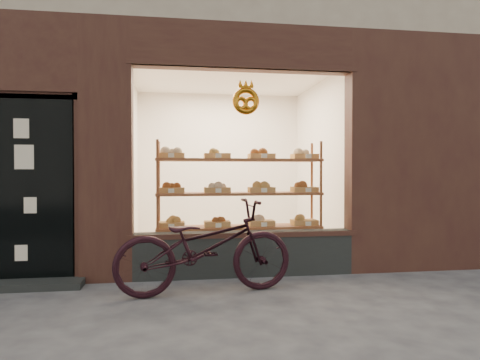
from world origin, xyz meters
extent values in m
plane|color=#3B3C3F|center=(0.00, 0.00, 0.00)|extent=(90.00, 90.00, 0.00)
cube|color=#252927|center=(0.45, 2.12, 0.28)|extent=(2.70, 0.25, 0.55)
cube|color=black|center=(-2.00, 2.06, 1.10)|extent=(0.90, 0.04, 2.15)
cube|color=#252927|center=(-2.00, 1.90, 0.04)|extent=(1.15, 0.35, 0.08)
torus|color=orange|center=(0.45, 2.02, 2.15)|extent=(0.33, 0.07, 0.33)
cube|color=brown|center=(0.45, 2.55, 0.05)|extent=(2.20, 0.45, 0.04)
cube|color=brown|center=(0.45, 2.55, 0.55)|extent=(2.20, 0.45, 0.03)
cube|color=brown|center=(0.45, 2.55, 1.00)|extent=(2.20, 0.45, 0.04)
cube|color=brown|center=(0.45, 2.55, 1.45)|extent=(2.20, 0.45, 0.04)
cylinder|color=brown|center=(-0.62, 2.35, 0.85)|extent=(0.04, 0.04, 1.70)
cylinder|color=brown|center=(1.52, 2.35, 0.85)|extent=(0.04, 0.04, 1.70)
cylinder|color=brown|center=(-0.62, 2.75, 0.85)|extent=(0.04, 0.04, 1.70)
cylinder|color=brown|center=(1.52, 2.75, 0.85)|extent=(0.04, 0.04, 1.70)
cube|color=#A67B52|center=(-0.45, 2.55, 0.60)|extent=(0.34, 0.24, 0.07)
sphere|color=olive|center=(-0.45, 2.55, 0.69)|extent=(0.11, 0.11, 0.11)
cube|color=white|center=(-0.45, 2.36, 0.60)|extent=(0.07, 0.01, 0.05)
cube|color=#A67B52|center=(0.15, 2.55, 0.60)|extent=(0.34, 0.24, 0.07)
sphere|color=brown|center=(0.15, 2.55, 0.69)|extent=(0.11, 0.11, 0.11)
cube|color=white|center=(0.15, 2.36, 0.60)|extent=(0.08, 0.01, 0.05)
cube|color=#A67B52|center=(0.75, 2.55, 0.60)|extent=(0.34, 0.24, 0.07)
sphere|color=tan|center=(0.75, 2.55, 0.69)|extent=(0.11, 0.11, 0.11)
cube|color=white|center=(0.75, 2.36, 0.60)|extent=(0.07, 0.01, 0.05)
cube|color=#A67B52|center=(1.35, 2.55, 0.60)|extent=(0.34, 0.24, 0.07)
sphere|color=olive|center=(1.35, 2.55, 0.69)|extent=(0.11, 0.11, 0.11)
cube|color=white|center=(1.35, 2.36, 0.60)|extent=(0.08, 0.01, 0.05)
cube|color=#A67B52|center=(-0.45, 2.55, 1.05)|extent=(0.34, 0.24, 0.07)
sphere|color=brown|center=(-0.45, 2.55, 1.14)|extent=(0.11, 0.11, 0.11)
cube|color=white|center=(-0.45, 2.36, 1.05)|extent=(0.07, 0.01, 0.06)
cube|color=#A67B52|center=(0.15, 2.55, 1.05)|extent=(0.34, 0.24, 0.07)
sphere|color=tan|center=(0.15, 2.55, 1.14)|extent=(0.11, 0.11, 0.11)
cube|color=white|center=(0.15, 2.36, 1.05)|extent=(0.08, 0.01, 0.06)
cube|color=#A67B52|center=(0.75, 2.55, 1.05)|extent=(0.34, 0.24, 0.07)
sphere|color=olive|center=(0.75, 2.55, 1.14)|extent=(0.11, 0.11, 0.11)
cube|color=white|center=(0.75, 2.36, 1.05)|extent=(0.07, 0.01, 0.06)
cube|color=#A67B52|center=(1.35, 2.55, 1.05)|extent=(0.34, 0.24, 0.07)
sphere|color=brown|center=(1.35, 2.55, 1.14)|extent=(0.11, 0.11, 0.11)
cube|color=white|center=(1.35, 2.36, 1.05)|extent=(0.08, 0.01, 0.06)
cube|color=#A67B52|center=(-0.45, 2.55, 1.50)|extent=(0.34, 0.24, 0.07)
sphere|color=tan|center=(-0.45, 2.55, 1.59)|extent=(0.11, 0.11, 0.11)
cube|color=white|center=(-0.45, 2.36, 1.50)|extent=(0.07, 0.01, 0.06)
cube|color=#A67B52|center=(0.15, 2.55, 1.50)|extent=(0.34, 0.24, 0.07)
sphere|color=olive|center=(0.15, 2.55, 1.59)|extent=(0.11, 0.11, 0.11)
cube|color=white|center=(0.15, 2.36, 1.50)|extent=(0.08, 0.01, 0.06)
cube|color=#A67B52|center=(0.75, 2.55, 1.50)|extent=(0.34, 0.24, 0.07)
sphere|color=brown|center=(0.75, 2.55, 1.59)|extent=(0.11, 0.11, 0.11)
cube|color=white|center=(0.75, 2.36, 1.50)|extent=(0.07, 0.01, 0.06)
cube|color=#A67B52|center=(1.35, 2.55, 1.50)|extent=(0.34, 0.24, 0.07)
sphere|color=tan|center=(1.35, 2.55, 1.59)|extent=(0.11, 0.11, 0.11)
cube|color=white|center=(1.35, 2.36, 1.50)|extent=(0.08, 0.01, 0.06)
imported|color=black|center=(-0.09, 1.41, 0.50)|extent=(1.96, 0.89, 0.99)
camera|label=1|loc=(-0.39, -3.10, 1.28)|focal=32.00mm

